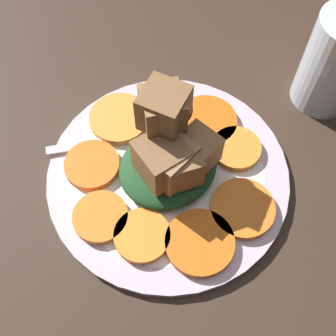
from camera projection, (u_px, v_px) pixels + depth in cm
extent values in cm
cube|color=#38281E|center=(168.00, 181.00, 50.50)|extent=(120.00, 120.00, 2.00)
cylinder|color=silver|center=(168.00, 175.00, 49.19)|extent=(28.06, 28.06, 1.00)
cylinder|color=white|center=(168.00, 174.00, 49.14)|extent=(22.45, 22.45, 1.00)
cylinder|color=orange|center=(236.00, 149.00, 49.69)|extent=(5.88, 5.88, 0.92)
cylinder|color=#D76115|center=(206.00, 121.00, 51.59)|extent=(7.48, 7.48, 0.92)
cylinder|color=orange|center=(168.00, 111.00, 52.35)|extent=(6.07, 6.07, 0.92)
cylinder|color=orange|center=(119.00, 118.00, 51.81)|extent=(7.37, 7.37, 0.92)
cylinder|color=orange|center=(92.00, 165.00, 48.60)|extent=(6.41, 6.41, 0.92)
cylinder|color=orange|center=(101.00, 217.00, 45.46)|extent=(6.04, 6.04, 0.92)
cylinder|color=orange|center=(142.00, 236.00, 44.42)|extent=(6.03, 6.03, 0.92)
cylinder|color=orange|center=(200.00, 243.00, 44.06)|extent=(7.37, 7.37, 0.92)
cylinder|color=orange|center=(242.00, 208.00, 45.95)|extent=(7.09, 7.09, 0.92)
ellipsoid|color=#1E4723|center=(168.00, 167.00, 47.51)|extent=(11.41, 10.27, 2.64)
cube|color=#9E754C|center=(169.00, 160.00, 43.76)|extent=(5.43, 5.43, 4.56)
cube|color=olive|center=(197.00, 150.00, 44.67)|extent=(4.77, 4.77, 3.99)
cube|color=brown|center=(162.00, 159.00, 43.71)|extent=(4.78, 4.78, 4.74)
cube|color=brown|center=(182.00, 163.00, 43.81)|extent=(5.20, 5.20, 4.20)
cube|color=olive|center=(163.00, 109.00, 42.05)|extent=(5.35, 5.35, 4.15)
cube|color=brown|center=(164.00, 108.00, 41.72)|extent=(5.96, 5.96, 4.38)
cube|color=silver|center=(97.00, 143.00, 50.36)|extent=(11.62, 5.94, 0.40)
cube|color=silver|center=(154.00, 134.00, 50.99)|extent=(2.29, 2.71, 0.40)
cube|color=silver|center=(177.00, 123.00, 51.76)|extent=(4.53, 2.23, 0.40)
cube|color=silver|center=(179.00, 128.00, 51.44)|extent=(4.53, 2.23, 0.40)
cube|color=silver|center=(180.00, 132.00, 51.12)|extent=(4.53, 2.23, 0.40)
cube|color=silver|center=(181.00, 137.00, 50.80)|extent=(4.53, 2.23, 0.40)
cylinder|color=silver|center=(336.00, 62.00, 50.06)|extent=(7.81, 7.81, 12.48)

